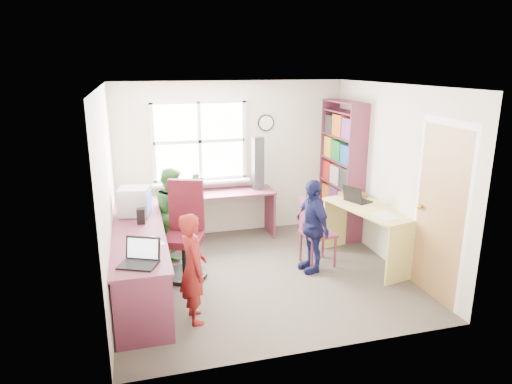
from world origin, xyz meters
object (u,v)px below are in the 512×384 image
l_desk (158,262)px  cd_tower (258,163)px  right_desk (370,223)px  crt_monitor (134,201)px  laptop_right (356,198)px  wooden_chair (314,230)px  bookshelf (341,172)px  potted_plant (194,183)px  person_navy (312,226)px  laptop_left (140,258)px  swivel_chair (185,236)px  person_green (173,212)px  person_red (193,268)px

l_desk → cd_tower: size_ratio=3.60×
right_desk → crt_monitor: crt_monitor is taller
l_desk → laptop_right: size_ratio=7.18×
wooden_chair → cd_tower: cd_tower is taller
bookshelf → potted_plant: (-2.29, 0.30, -0.10)m
bookshelf → person_navy: size_ratio=1.70×
laptop_right → potted_plant: bearing=39.3°
wooden_chair → laptop_left: laptop_left is taller
swivel_chair → person_green: (-0.08, 0.67, 0.11)m
person_green → wooden_chair: bearing=-114.3°
crt_monitor → potted_plant: crt_monitor is taller
bookshelf → laptop_left: 3.79m
right_desk → wooden_chair: 0.79m
person_navy → potted_plant: bearing=-147.1°
person_red → person_navy: bearing=-69.0°
laptop_right → person_navy: person_navy is taller
swivel_chair → laptop_right: size_ratio=2.99×
potted_plant → cd_tower: bearing=-1.8°
person_navy → person_red: bearing=-71.8°
right_desk → laptop_left: bearing=-174.8°
bookshelf → wooden_chair: 1.47m
person_navy → cd_tower: bearing=-175.9°
laptop_right → person_red: 2.69m
bookshelf → swivel_chair: bookshelf is taller
bookshelf → laptop_left: (-3.15, -2.11, -0.19)m
potted_plant → laptop_left: bearing=-109.7°
swivel_chair → laptop_left: (-0.57, -1.21, 0.28)m
person_red → laptop_right: bearing=-70.3°
wooden_chair → person_red: size_ratio=0.78×
swivel_chair → potted_plant: bearing=96.3°
potted_plant → person_red: person_red is taller
crt_monitor → cd_tower: 2.07m
right_desk → laptop_left: (-3.04, -0.93, 0.24)m
person_green → right_desk: bearing=-109.3°
crt_monitor → laptop_left: 1.54m
crt_monitor → cd_tower: bearing=35.7°
right_desk → person_red: bearing=-173.1°
person_green → laptop_right: bearing=-103.9°
wooden_chair → person_navy: size_ratio=0.75×
right_desk → person_red: person_red is taller
bookshelf → crt_monitor: bearing=-169.8°
cd_tower → person_green: size_ratio=0.64×
laptop_right → wooden_chair: bearing=83.4°
bookshelf → person_green: bearing=-175.1°
wooden_chair → laptop_right: (0.69, 0.18, 0.34)m
bookshelf → swivel_chair: bearing=-160.9°
crt_monitor → swivel_chair: bearing=-17.1°
right_desk → cd_tower: 1.96m
bookshelf → wooden_chair: size_ratio=2.26×
laptop_right → cd_tower: 1.63m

